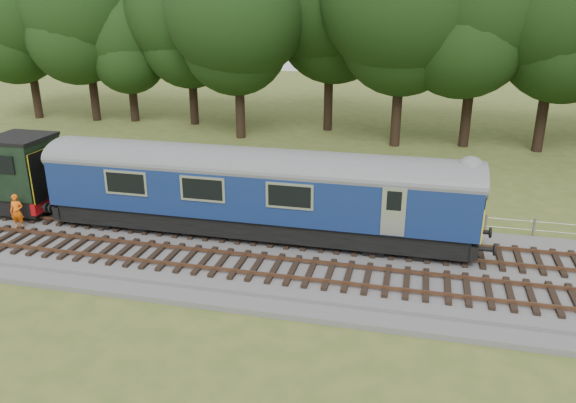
# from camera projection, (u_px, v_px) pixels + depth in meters

# --- Properties ---
(ground) EXTENTS (120.00, 120.00, 0.00)m
(ground) POSITION_uv_depth(u_px,v_px,m) (336.00, 265.00, 22.29)
(ground) COLOR #455921
(ground) RESTS_ON ground
(ballast) EXTENTS (70.00, 7.00, 0.35)m
(ballast) POSITION_uv_depth(u_px,v_px,m) (336.00, 261.00, 22.23)
(ballast) COLOR #4C4C4F
(ballast) RESTS_ON ground
(track_north) EXTENTS (67.20, 2.40, 0.21)m
(track_north) POSITION_uv_depth(u_px,v_px,m) (341.00, 241.00, 23.43)
(track_north) COLOR black
(track_north) RESTS_ON ballast
(track_south) EXTENTS (67.20, 2.40, 0.21)m
(track_south) POSITION_uv_depth(u_px,v_px,m) (329.00, 274.00, 20.69)
(track_south) COLOR black
(track_south) RESTS_ON ballast
(fence) EXTENTS (64.00, 0.12, 1.00)m
(fence) POSITION_uv_depth(u_px,v_px,m) (351.00, 223.00, 26.40)
(fence) COLOR #6B6054
(fence) RESTS_ON ground
(tree_line) EXTENTS (70.00, 8.00, 18.00)m
(tree_line) POSITION_uv_depth(u_px,v_px,m) (381.00, 138.00, 42.38)
(tree_line) COLOR black
(tree_line) RESTS_ON ground
(dmu_railcar) EXTENTS (18.05, 2.86, 3.88)m
(dmu_railcar) POSITION_uv_depth(u_px,v_px,m) (256.00, 185.00, 23.48)
(dmu_railcar) COLOR black
(dmu_railcar) RESTS_ON ground
(worker) EXTENTS (0.65, 0.51, 1.57)m
(worker) POSITION_uv_depth(u_px,v_px,m) (17.00, 212.00, 24.69)
(worker) COLOR #FF640D
(worker) RESTS_ON ballast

